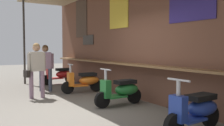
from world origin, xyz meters
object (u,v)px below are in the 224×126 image
object	(u,v)px
scooter_red	(60,75)
shopper_browsing	(45,63)
scooter_green	(122,90)
shopper_with_handbag	(36,65)
scooter_blue	(196,109)
scooter_orange	(84,81)

from	to	relation	value
scooter_red	shopper_browsing	world-z (taller)	shopper_browsing
scooter_green	shopper_with_handbag	size ratio (longest dim) A/B	0.86
scooter_green	shopper_with_handbag	distance (m)	2.70
scooter_blue	scooter_green	bearing A→B (deg)	-92.21
scooter_blue	scooter_red	bearing A→B (deg)	-92.21
scooter_orange	scooter_blue	distance (m)	4.55
scooter_orange	shopper_with_handbag	world-z (taller)	shopper_with_handbag
scooter_green	scooter_blue	world-z (taller)	same
scooter_red	scooter_green	bearing A→B (deg)	90.31
scooter_orange	scooter_red	bearing A→B (deg)	-85.51
scooter_green	scooter_red	bearing A→B (deg)	-91.29
scooter_green	scooter_orange	bearing A→B (deg)	-91.28
scooter_orange	shopper_with_handbag	distance (m)	1.72
scooter_blue	shopper_with_handbag	distance (m)	4.76
scooter_orange	shopper_with_handbag	xyz separation A→B (m)	(0.11, -1.61, 0.60)
scooter_red	shopper_browsing	bearing A→B (deg)	53.81
shopper_browsing	scooter_green	bearing A→B (deg)	-146.29
scooter_green	scooter_blue	distance (m)	2.36
shopper_with_handbag	scooter_red	bearing A→B (deg)	136.09
scooter_blue	scooter_orange	bearing A→B (deg)	-92.21
scooter_orange	scooter_green	size ratio (longest dim) A/B	1.00
scooter_blue	shopper_with_handbag	size ratio (longest dim) A/B	0.86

